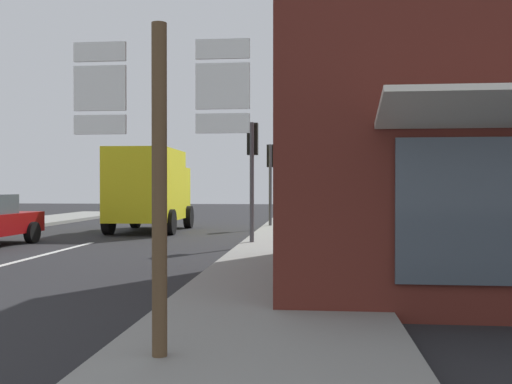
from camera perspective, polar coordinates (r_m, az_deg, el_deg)
name	(u,v)px	position (r m, az deg, el deg)	size (l,w,h in m)	color
ground_plane	(63,250)	(16.41, -18.33, -5.42)	(80.00, 80.00, 0.00)	#232326
sidewalk_right	(290,260)	(13.02, 3.39, -6.64)	(3.03, 44.00, 0.14)	gray
delivery_truck	(150,188)	(22.19, -10.33, 0.43)	(2.60, 5.06, 3.05)	yellow
route_sign_post	(160,164)	(5.44, -9.39, 2.74)	(1.66, 0.14, 3.20)	brown
traffic_light_near_right	(252,155)	(16.48, -0.35, 3.64)	(0.30, 0.49, 3.49)	#47474C
traffic_light_far_right	(271,166)	(23.35, 1.43, 2.51)	(0.30, 0.49, 3.37)	#47474C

